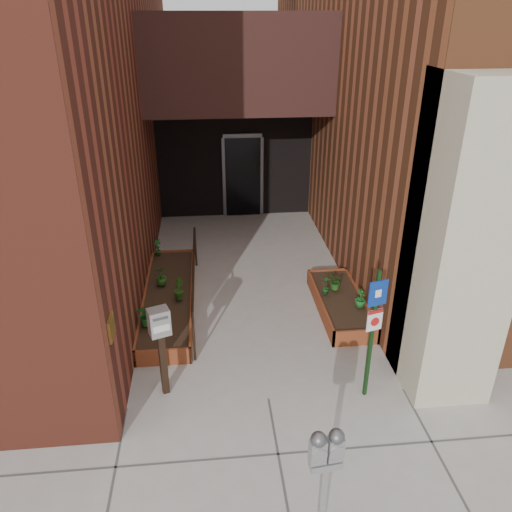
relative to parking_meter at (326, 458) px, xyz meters
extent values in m
plane|color=#9E9991|center=(-0.28, 2.13, -1.16)|extent=(80.00, 80.00, 0.00)
cube|color=brown|center=(5.72, 9.28, 3.84)|extent=(8.00, 13.70, 10.00)
cube|color=tan|center=(2.27, 2.33, 1.04)|extent=(1.10, 1.20, 4.40)
cube|color=#331916|center=(-0.28, 8.13, 2.84)|extent=(4.20, 2.00, 2.00)
cube|color=black|center=(-0.28, 9.53, 0.34)|extent=(4.00, 0.30, 3.00)
cube|color=black|center=(-0.08, 9.35, -0.11)|extent=(0.90, 0.06, 2.10)
cube|color=#B79338|center=(-2.27, 1.93, 0.34)|extent=(0.04, 0.30, 0.30)
cube|color=brown|center=(-1.83, 3.05, -1.01)|extent=(0.90, 0.04, 0.30)
cube|color=brown|center=(-1.83, 6.61, -1.01)|extent=(0.90, 0.04, 0.30)
cube|color=brown|center=(-2.26, 4.83, -1.01)|extent=(0.04, 3.60, 0.30)
cube|color=brown|center=(-1.40, 4.83, -1.01)|extent=(0.04, 3.60, 0.30)
cube|color=black|center=(-1.83, 4.83, -1.03)|extent=(0.82, 3.52, 0.26)
cube|color=brown|center=(1.32, 3.25, -1.01)|extent=(0.80, 0.04, 0.30)
cube|color=brown|center=(1.32, 5.41, -1.01)|extent=(0.80, 0.04, 0.30)
cube|color=brown|center=(0.94, 4.33, -1.01)|extent=(0.04, 2.20, 0.30)
cube|color=brown|center=(1.70, 4.33, -1.01)|extent=(0.04, 2.20, 0.30)
cube|color=black|center=(1.32, 4.33, -1.03)|extent=(0.72, 2.12, 0.26)
cylinder|color=black|center=(-1.33, 3.13, -0.71)|extent=(0.04, 0.04, 0.90)
cylinder|color=black|center=(-1.33, 6.43, -0.71)|extent=(0.04, 0.04, 0.90)
cylinder|color=black|center=(-1.33, 4.78, -0.28)|extent=(0.04, 3.30, 0.04)
cube|color=#9A9A9C|center=(0.00, 0.00, -0.64)|extent=(0.07, 0.07, 1.04)
cube|color=#9A9A9C|center=(0.00, 0.00, -0.08)|extent=(0.32, 0.16, 0.08)
cube|color=#9A9A9C|center=(-0.09, -0.01, 0.11)|extent=(0.17, 0.12, 0.27)
sphere|color=#59595B|center=(-0.09, -0.01, 0.26)|extent=(0.15, 0.15, 0.15)
cube|color=white|center=(-0.08, -0.06, 0.13)|extent=(0.09, 0.02, 0.05)
cube|color=#B21414|center=(-0.08, -0.06, 0.04)|extent=(0.09, 0.02, 0.03)
cube|color=#9A9A9C|center=(0.09, 0.01, 0.11)|extent=(0.17, 0.12, 0.27)
sphere|color=#59595B|center=(0.09, 0.01, 0.26)|extent=(0.15, 0.15, 0.15)
cube|color=white|center=(0.09, -0.04, 0.13)|extent=(0.09, 0.02, 0.05)
cube|color=#B21414|center=(0.09, -0.04, 0.04)|extent=(0.09, 0.02, 0.03)
cube|color=black|center=(1.12, 2.09, -0.15)|extent=(0.06, 0.06, 2.03)
cube|color=navy|center=(1.13, 2.07, 0.55)|extent=(0.27, 0.09, 0.37)
cube|color=white|center=(1.13, 2.06, 0.55)|extent=(0.09, 0.03, 0.11)
cube|color=white|center=(1.13, 2.07, 0.13)|extent=(0.23, 0.08, 0.32)
cube|color=#B21414|center=(1.13, 2.06, 0.26)|extent=(0.23, 0.07, 0.06)
cylinder|color=#B21414|center=(1.13, 2.05, 0.11)|extent=(0.13, 0.04, 0.13)
cube|color=black|center=(-1.75, 2.43, -0.65)|extent=(0.12, 0.12, 1.03)
cube|color=silver|center=(-1.75, 2.43, 0.05)|extent=(0.33, 0.29, 0.39)
cube|color=#59595B|center=(-1.71, 2.33, 0.17)|extent=(0.20, 0.08, 0.04)
cube|color=white|center=(-1.71, 2.33, 0.01)|extent=(0.21, 0.09, 0.09)
imported|color=#1C6320|center=(-2.12, 3.78, -0.67)|extent=(0.49, 0.49, 0.38)
imported|color=#254F16|center=(-1.62, 4.55, -0.66)|extent=(0.26, 0.26, 0.40)
imported|color=#275418|center=(-1.97, 5.11, -0.68)|extent=(0.23, 0.23, 0.37)
imported|color=#1B6122|center=(-2.13, 6.43, -0.68)|extent=(0.26, 0.26, 0.36)
imported|color=#1C6222|center=(1.57, 3.96, -0.69)|extent=(0.27, 0.27, 0.34)
imported|color=#17521B|center=(1.07, 4.45, -0.68)|extent=(0.25, 0.25, 0.37)
imported|color=#255C1A|center=(1.29, 4.59, -0.70)|extent=(0.32, 0.32, 0.32)
camera|label=1|loc=(-1.01, -3.33, 3.83)|focal=35.00mm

